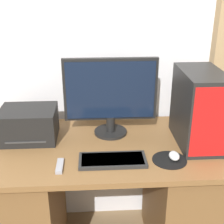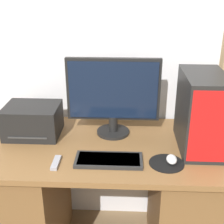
# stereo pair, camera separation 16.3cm
# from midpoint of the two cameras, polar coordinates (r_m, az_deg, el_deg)

# --- Properties ---
(wall_back) EXTENTS (6.40, 0.13, 2.70)m
(wall_back) POSITION_cam_midpoint_polar(r_m,az_deg,el_deg) (1.92, 1.98, 15.18)
(wall_back) COLOR silver
(wall_back) RESTS_ON ground_plane
(desk) EXTENTS (1.31, 0.71, 0.79)m
(desk) POSITION_cam_midpoint_polar(r_m,az_deg,el_deg) (1.93, 1.42, -15.95)
(desk) COLOR brown
(desk) RESTS_ON ground_plane
(monitor) EXTENTS (0.52, 0.19, 0.45)m
(monitor) POSITION_cam_midpoint_polar(r_m,az_deg,el_deg) (1.74, 2.90, 3.29)
(monitor) COLOR black
(monitor) RESTS_ON desk
(keyboard) EXTENTS (0.33, 0.15, 0.02)m
(keyboard) POSITION_cam_midpoint_polar(r_m,az_deg,el_deg) (1.56, 2.43, -8.83)
(keyboard) COLOR black
(keyboard) RESTS_ON desk
(mousepad) EXTENTS (0.17, 0.17, 0.00)m
(mousepad) POSITION_cam_midpoint_polar(r_m,az_deg,el_deg) (1.59, 12.91, -9.21)
(mousepad) COLOR black
(mousepad) RESTS_ON desk
(mouse) EXTENTS (0.05, 0.08, 0.04)m
(mouse) POSITION_cam_midpoint_polar(r_m,az_deg,el_deg) (1.58, 13.80, -8.49)
(mouse) COLOR silver
(mouse) RESTS_ON mousepad
(computer_tower) EXTENTS (0.21, 0.38, 0.40)m
(computer_tower) POSITION_cam_midpoint_polar(r_m,az_deg,el_deg) (1.69, 18.73, -0.07)
(computer_tower) COLOR black
(computer_tower) RESTS_ON desk
(printer) EXTENTS (0.31, 0.25, 0.18)m
(printer) POSITION_cam_midpoint_polar(r_m,az_deg,el_deg) (1.82, -11.82, -1.58)
(printer) COLOR black
(printer) RESTS_ON desk
(remote_control) EXTENTS (0.03, 0.12, 0.02)m
(remote_control) POSITION_cam_midpoint_polar(r_m,az_deg,el_deg) (1.55, -7.24, -9.28)
(remote_control) COLOR gray
(remote_control) RESTS_ON desk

